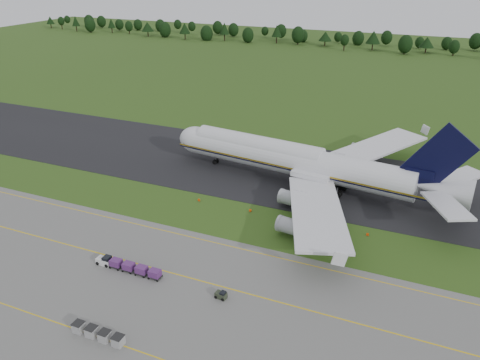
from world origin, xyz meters
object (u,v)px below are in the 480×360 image
at_px(baggage_train, 127,266).
at_px(uld_row, 98,334).
at_px(aircraft, 300,161).
at_px(utility_cart, 221,295).
at_px(edge_markers, 278,216).

relative_size(baggage_train, uld_row, 1.52).
distance_m(aircraft, baggage_train, 50.95).
relative_size(utility_cart, uld_row, 0.23).
bearing_deg(aircraft, uld_row, -101.02).
bearing_deg(utility_cart, baggage_train, 179.11).
height_order(uld_row, edge_markers, uld_row).
xyz_separation_m(aircraft, uld_row, (-12.27, -63.00, -5.24)).
bearing_deg(baggage_train, aircraft, 69.04).
xyz_separation_m(baggage_train, edge_markers, (18.88, 28.95, -0.66)).
relative_size(uld_row, edge_markers, 0.22).
xyz_separation_m(uld_row, edge_markers, (13.02, 44.61, -0.59)).
distance_m(aircraft, edge_markers, 19.30).
height_order(baggage_train, utility_cart, baggage_train).
relative_size(aircraft, utility_cart, 37.98).
bearing_deg(baggage_train, utility_cart, -0.89).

